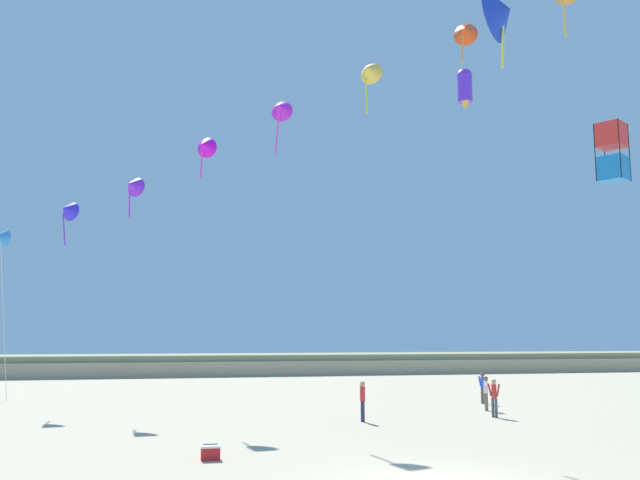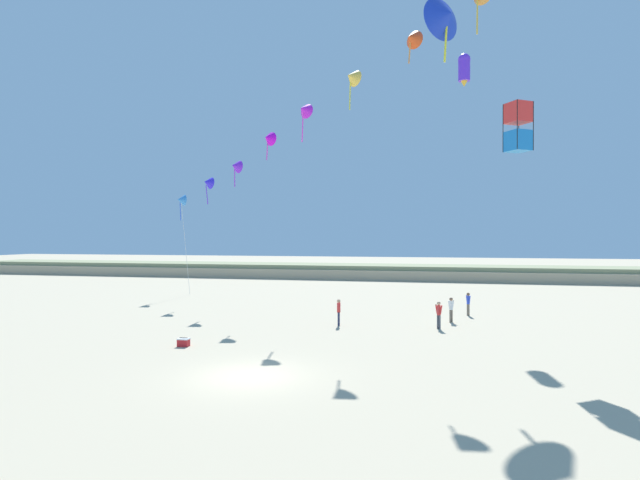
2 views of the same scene
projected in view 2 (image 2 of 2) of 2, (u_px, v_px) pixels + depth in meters
The scene contains 11 objects.
ground_plane at pixel (250, 376), 20.44m from camera, with size 240.00×240.00×0.00m, color tan.
dune_ridge at pixel (374, 272), 68.06m from camera, with size 120.00×8.33×1.87m.
person_near_left at pixel (451, 308), 33.23m from camera, with size 0.45×0.48×1.66m.
person_near_right at pixel (468, 302), 36.04m from camera, with size 0.32×0.56×1.67m.
person_mid_center at pixel (339, 310), 31.97m from camera, with size 0.23×0.60×1.71m.
person_far_left at pixel (439, 313), 30.89m from camera, with size 0.47×0.49×1.70m.
kite_banner_string at pixel (329, 96), 34.32m from camera, with size 35.57×23.98×22.14m.
large_kite_low_lead at pixel (518, 127), 26.12m from camera, with size 1.49×1.49×2.55m.
large_kite_mid_trail at pixel (446, 16), 29.26m from camera, with size 2.75×2.66×4.07m.
large_kite_high_solo at pixel (464, 69), 36.45m from camera, with size 1.20×1.20×2.42m.
beach_cooler at pixel (184, 342), 25.98m from camera, with size 0.58×0.41×0.46m.
Camera 2 is at (7.07, -19.35, 5.74)m, focal length 28.00 mm.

